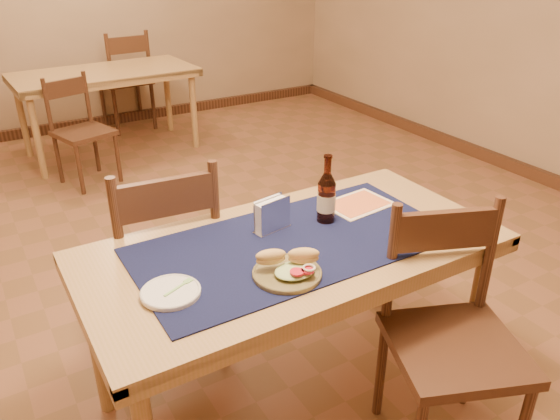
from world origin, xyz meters
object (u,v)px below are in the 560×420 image
main_table (293,262)px  napkin_holder (272,215)px  back_table (105,80)px  chair_main_far (164,256)px  chair_main_near (451,335)px  beer_bottle (326,197)px  sandwich_plate (289,269)px

main_table → napkin_holder: 0.20m
back_table → chair_main_far: 2.93m
chair_main_near → napkin_holder: size_ratio=6.00×
main_table → chair_main_far: 0.65m
chair_main_near → beer_bottle: size_ratio=3.42×
main_table → back_table: 3.42m
sandwich_plate → back_table: bearing=85.1°
back_table → chair_main_near: chair_main_near is taller
main_table → chair_main_near: (0.37, -0.49, -0.16)m
sandwich_plate → chair_main_far: bearing=106.3°
sandwich_plate → napkin_holder: size_ratio=1.48×
back_table → napkin_holder: bearing=-93.4°
main_table → beer_bottle: beer_bottle is taller
chair_main_far → napkin_holder: (0.32, -0.41, 0.30)m
chair_main_near → napkin_holder: bearing=122.2°
main_table → chair_main_near: chair_main_near is taller
chair_main_far → napkin_holder: size_ratio=6.20×
main_table → chair_main_far: chair_main_far is taller
main_table → chair_main_near: 0.64m
main_table → chair_main_far: size_ratio=1.60×
back_table → sandwich_plate: sandwich_plate is taller
main_table → napkin_holder: (-0.02, 0.13, 0.15)m
sandwich_plate → main_table: bearing=53.9°
back_table → sandwich_plate: size_ratio=6.56×
chair_main_far → chair_main_near: bearing=-55.2°
main_table → sandwich_plate: sandwich_plate is taller
main_table → chair_main_far: bearing=122.6°
chair_main_near → napkin_holder: chair_main_near is taller
back_table → napkin_holder: (-0.20, -3.28, 0.15)m
napkin_holder → back_table: bearing=86.6°
sandwich_plate → beer_bottle: beer_bottle is taller
beer_bottle → sandwich_plate: bearing=-141.9°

